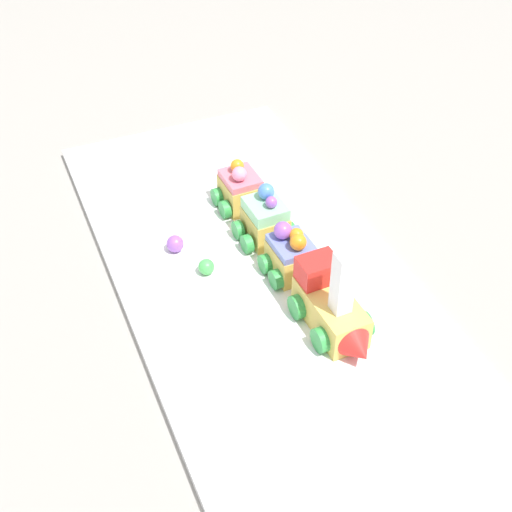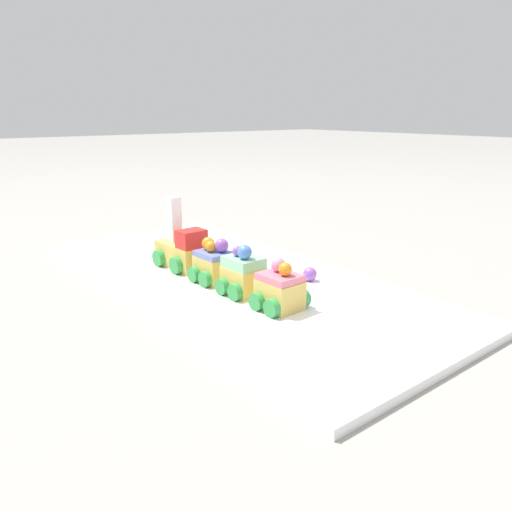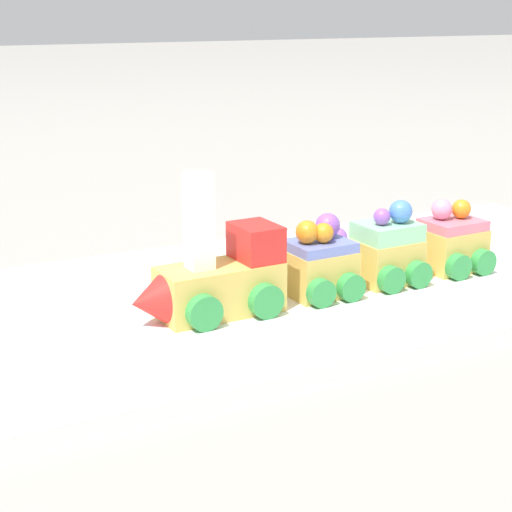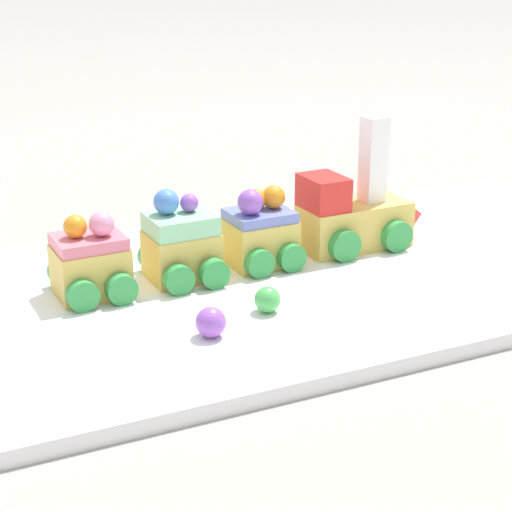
{
  "view_description": "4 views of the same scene",
  "coord_description": "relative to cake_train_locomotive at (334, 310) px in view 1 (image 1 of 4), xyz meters",
  "views": [
    {
      "loc": [
        0.58,
        -0.26,
        0.61
      ],
      "look_at": [
        -0.01,
        -0.01,
        0.05
      ],
      "focal_mm": 50.0,
      "sensor_mm": 36.0,
      "label": 1
    },
    {
      "loc": [
        -0.62,
        0.45,
        0.27
      ],
      "look_at": [
        -0.03,
        -0.02,
        0.05
      ],
      "focal_mm": 35.0,
      "sensor_mm": 36.0,
      "label": 2
    },
    {
      "loc": [
        0.37,
        0.64,
        0.26
      ],
      "look_at": [
        0.04,
        -0.01,
        0.04
      ],
      "focal_mm": 60.0,
      "sensor_mm": 36.0,
      "label": 3
    },
    {
      "loc": [
        -0.3,
        -0.59,
        0.28
      ],
      "look_at": [
        -0.03,
        -0.03,
        0.05
      ],
      "focal_mm": 60.0,
      "sensor_mm": 36.0,
      "label": 4
    }
  ],
  "objects": [
    {
      "name": "display_board",
      "position": [
        -0.1,
        -0.04,
        -0.04
      ],
      "size": [
        0.76,
        0.34,
        0.01
      ],
      "primitive_type": "cube",
      "color": "white",
      "rests_on": "ground_plane"
    },
    {
      "name": "ground_plane",
      "position": [
        -0.1,
        -0.04,
        -0.04
      ],
      "size": [
        10.0,
        10.0,
        0.0
      ],
      "primitive_type": "plane",
      "color": "gray"
    },
    {
      "name": "gumball_purple",
      "position": [
        -0.2,
        -0.12,
        -0.02
      ],
      "size": [
        0.02,
        0.02,
        0.02
      ],
      "primitive_type": "sphere",
      "color": "#9956C6",
      "rests_on": "display_board"
    },
    {
      "name": "cake_car_strawberry",
      "position": [
        -0.25,
        -0.01,
        -0.0
      ],
      "size": [
        0.06,
        0.07,
        0.07
      ],
      "rotation": [
        0.0,
        0.0,
        0.03
      ],
      "color": "#E0BC56",
      "rests_on": "display_board"
    },
    {
      "name": "gumball_green",
      "position": [
        -0.14,
        -0.1,
        -0.02
      ],
      "size": [
        0.02,
        0.02,
        0.02
      ],
      "primitive_type": "sphere",
      "color": "#4CBC56",
      "rests_on": "display_board"
    },
    {
      "name": "cake_train_locomotive",
      "position": [
        0.0,
        0.0,
        0.0
      ],
      "size": [
        0.13,
        0.07,
        0.12
      ],
      "rotation": [
        0.0,
        0.0,
        0.03
      ],
      "color": "#E0BC56",
      "rests_on": "display_board"
    },
    {
      "name": "cake_car_mint",
      "position": [
        -0.18,
        -0.01,
        -0.0
      ],
      "size": [
        0.06,
        0.07,
        0.08
      ],
      "rotation": [
        0.0,
        0.0,
        0.03
      ],
      "color": "#E0BC56",
      "rests_on": "display_board"
    },
    {
      "name": "cake_car_blueberry",
      "position": [
        -0.1,
        -0.0,
        -0.0
      ],
      "size": [
        0.06,
        0.07,
        0.07
      ],
      "rotation": [
        0.0,
        0.0,
        0.03
      ],
      "color": "#E0BC56",
      "rests_on": "display_board"
    }
  ]
}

